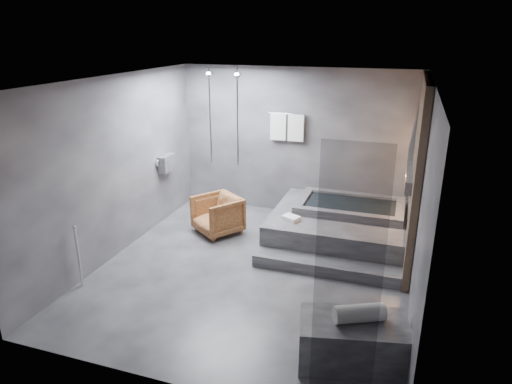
% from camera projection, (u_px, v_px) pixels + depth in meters
% --- Properties ---
extents(room, '(5.00, 5.04, 2.82)m').
position_uv_depth(room, '(285.00, 157.00, 6.41)').
color(room, '#2D2C2F').
rests_on(room, ground).
extents(tub_deck, '(2.20, 2.00, 0.50)m').
position_uv_depth(tub_deck, '(339.00, 226.00, 7.79)').
color(tub_deck, '#323134').
rests_on(tub_deck, ground).
extents(tub_step, '(2.20, 0.36, 0.18)m').
position_uv_depth(tub_step, '(326.00, 267.00, 6.79)').
color(tub_step, '#323134').
rests_on(tub_step, ground).
extents(concrete_bench, '(1.26, 0.86, 0.52)m').
position_uv_depth(concrete_bench, '(353.00, 342.00, 4.90)').
color(concrete_bench, '#313134').
rests_on(concrete_bench, ground).
extents(driftwood_chair, '(1.02, 1.02, 0.68)m').
position_uv_depth(driftwood_chair, '(217.00, 215.00, 8.05)').
color(driftwood_chair, '#4F2A13').
rests_on(driftwood_chair, ground).
extents(rolled_towel, '(0.57, 0.41, 0.19)m').
position_uv_depth(rolled_towel, '(359.00, 313.00, 4.78)').
color(rolled_towel, silver).
rests_on(rolled_towel, concrete_bench).
extents(deck_towel, '(0.32, 0.29, 0.07)m').
position_uv_depth(deck_towel, '(291.00, 218.00, 7.41)').
color(deck_towel, white).
rests_on(deck_towel, tub_deck).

